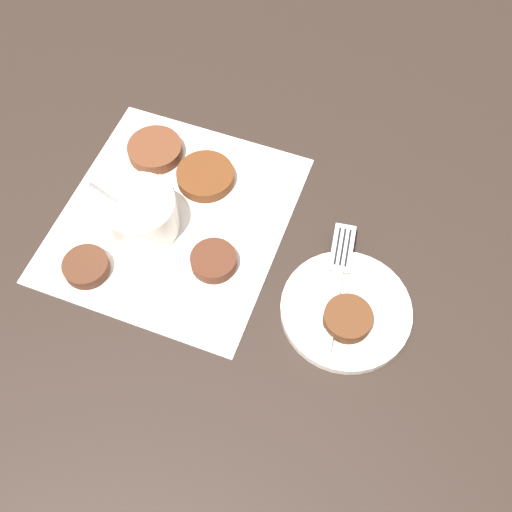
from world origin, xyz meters
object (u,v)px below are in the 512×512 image
serving_plate (346,309)px  fork (339,272)px  sauce_bowl (141,215)px  fritter_on_plate (348,318)px

serving_plate → fork: fork is taller
sauce_bowl → fork: (0.04, -0.28, -0.01)m
sauce_bowl → fritter_on_plate: 0.31m
fork → sauce_bowl: bearing=98.5°
serving_plate → fritter_on_plate: bearing=-159.3°
serving_plate → sauce_bowl: bearing=90.2°
serving_plate → fork: (0.04, 0.03, 0.01)m
serving_plate → fritter_on_plate: (-0.02, -0.01, 0.02)m
sauce_bowl → fork: bearing=-81.5°
sauce_bowl → serving_plate: 0.31m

